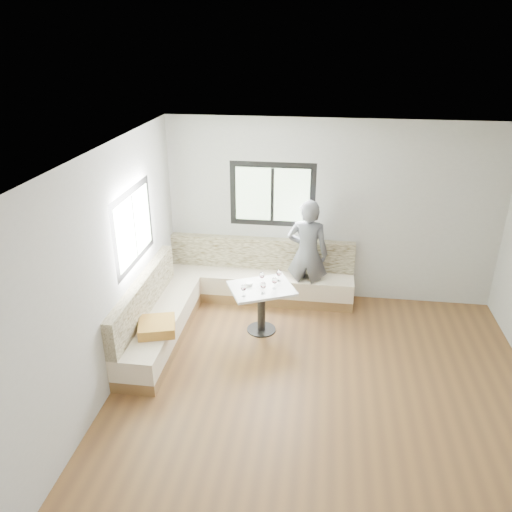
{
  "coord_description": "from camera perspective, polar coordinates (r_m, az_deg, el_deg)",
  "views": [
    {
      "loc": [
        -0.15,
        -4.72,
        3.9
      ],
      "look_at": [
        -1.0,
        1.4,
        1.11
      ],
      "focal_mm": 35.0,
      "sensor_mm": 36.0,
      "label": 1
    }
  ],
  "objects": [
    {
      "name": "table",
      "position": [
        6.94,
        0.63,
        -4.84
      ],
      "size": [
        1.04,
        0.95,
        0.69
      ],
      "rotation": [
        0.0,
        0.0,
        0.44
      ],
      "color": "black",
      "rests_on": "ground"
    },
    {
      "name": "banquette",
      "position": [
        7.41,
        -4.33,
        -4.55
      ],
      "size": [
        2.9,
        2.8,
        0.95
      ],
      "color": "olive",
      "rests_on": "ground"
    },
    {
      "name": "wine_glass_a",
      "position": [
        6.59,
        -1.44,
        -3.68
      ],
      "size": [
        0.08,
        0.08,
        0.17
      ],
      "color": "white",
      "rests_on": "table"
    },
    {
      "name": "wine_glass_d",
      "position": [
        6.92,
        0.68,
        -2.24
      ],
      "size": [
        0.08,
        0.08,
        0.17
      ],
      "color": "white",
      "rests_on": "table"
    },
    {
      "name": "wine_glass_e",
      "position": [
        6.98,
        2.64,
        -2.0
      ],
      "size": [
        0.08,
        0.08,
        0.17
      ],
      "color": "white",
      "rests_on": "table"
    },
    {
      "name": "olive_ramekin",
      "position": [
        6.91,
        -0.81,
        -3.19
      ],
      "size": [
        0.1,
        0.1,
        0.04
      ],
      "color": "white",
      "rests_on": "table"
    },
    {
      "name": "room",
      "position": [
        5.4,
        7.76,
        -3.37
      ],
      "size": [
        5.01,
        5.01,
        2.81
      ],
      "color": "brown",
      "rests_on": "ground"
    },
    {
      "name": "wine_glass_b",
      "position": [
        6.64,
        0.84,
        -3.42
      ],
      "size": [
        0.08,
        0.08,
        0.17
      ],
      "color": "white",
      "rests_on": "table"
    },
    {
      "name": "wine_glass_c",
      "position": [
        6.77,
        2.14,
        -2.85
      ],
      "size": [
        0.08,
        0.08,
        0.17
      ],
      "color": "white",
      "rests_on": "table"
    },
    {
      "name": "person",
      "position": [
        7.53,
        5.89,
        0.26
      ],
      "size": [
        0.66,
        0.47,
        1.7
      ],
      "primitive_type": "imported",
      "rotation": [
        0.0,
        0.0,
        3.04
      ],
      "color": "#525359",
      "rests_on": "ground"
    }
  ]
}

